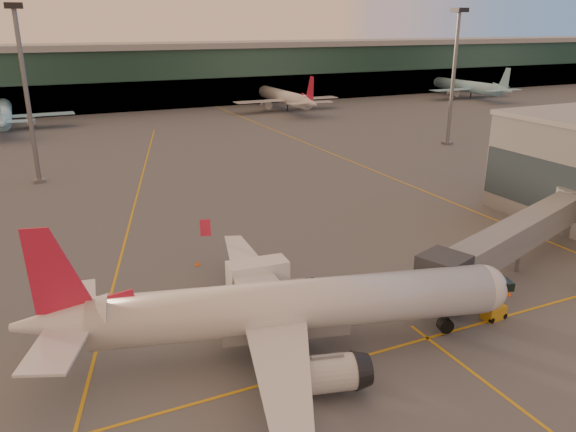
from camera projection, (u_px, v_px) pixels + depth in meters
name	position (u px, v px, depth m)	size (l,w,h in m)	color
ground	(415.00, 392.00, 36.81)	(600.00, 600.00, 0.00)	#4C4F54
taxi_markings	(154.00, 212.00, 71.95)	(100.12, 173.00, 0.01)	gold
terminal	(101.00, 77.00, 155.32)	(400.00, 20.00, 17.60)	#19382D
mast_west_near	(25.00, 82.00, 80.43)	(2.40, 2.40, 25.60)	slate
mast_east_near	(454.00, 68.00, 107.10)	(2.40, 2.40, 25.60)	slate
distant_aircraft_row	(25.00, 128.00, 129.38)	(290.00, 34.00, 13.00)	#8FD2F0
main_airplane	(282.00, 309.00, 40.20)	(35.34, 32.20, 10.81)	silver
jet_bridge	(527.00, 231.00, 54.56)	(30.46, 13.17, 5.51)	slate
catering_truck	(259.00, 280.00, 47.72)	(5.24, 2.68, 3.94)	#A71720
gpu_cart	(494.00, 312.00, 45.83)	(2.01, 1.30, 1.12)	#BE8A17
cone_nose	(509.00, 292.00, 49.83)	(0.46, 0.46, 0.58)	#FF5C0D
cone_wing_left	(197.00, 263.00, 55.92)	(0.47, 0.47, 0.59)	#FF5C0D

